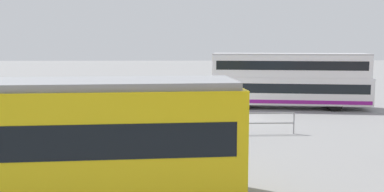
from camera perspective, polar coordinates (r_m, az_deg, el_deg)
ground_plane at (r=26.05m, az=5.71°, el=-2.86°), size 160.00×160.00×0.00m
double_decker_bus at (r=30.13m, az=12.81°, el=2.10°), size 10.99×4.14×3.78m
pedestrian_near_railing at (r=20.99m, az=0.01°, el=-2.77°), size 0.45×0.45×1.59m
pedestrian_railing at (r=21.10m, az=3.78°, el=-3.19°), size 7.45×0.16×1.08m
info_sign at (r=20.08m, az=-7.88°, el=-1.48°), size 0.89×0.24×2.27m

